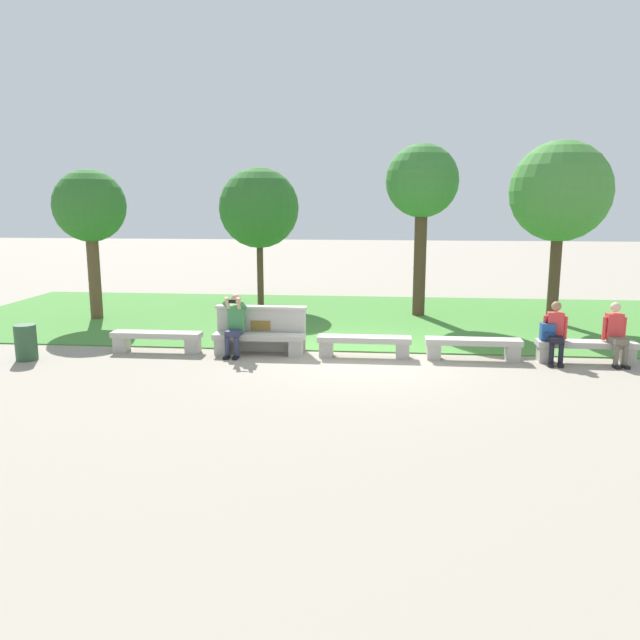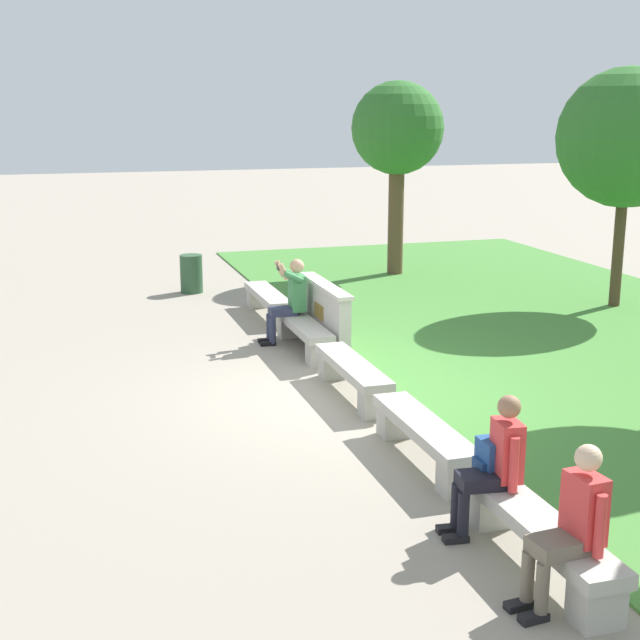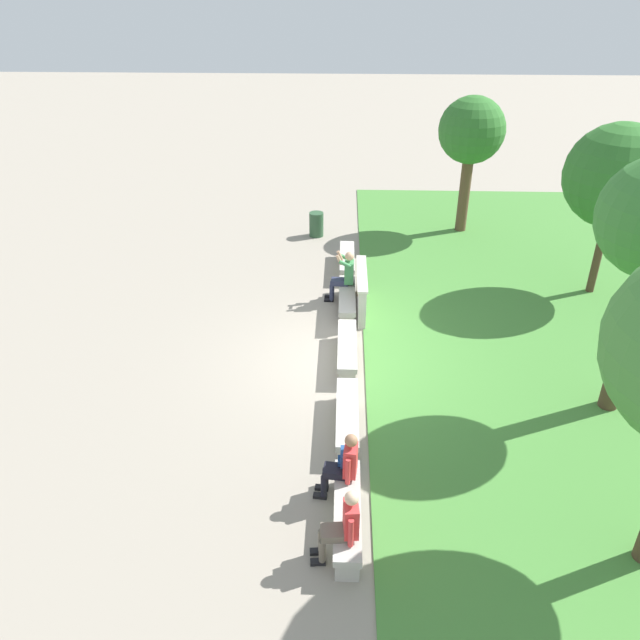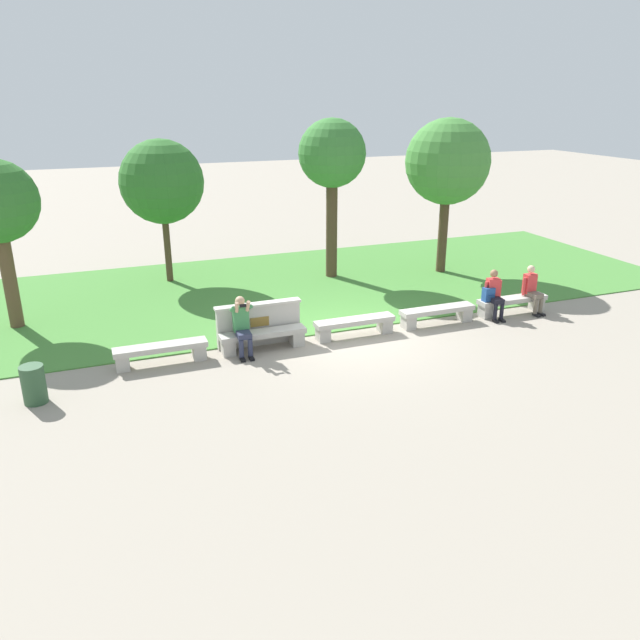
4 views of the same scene
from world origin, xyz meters
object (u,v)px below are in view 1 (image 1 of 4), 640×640
Objects in this scene: bench_far at (473,346)px; person_companion at (616,332)px; person_photographer at (235,321)px; tree_left_background at (422,184)px; bench_mid at (364,343)px; bench_end at (586,348)px; bench_main at (157,339)px; bench_near at (259,341)px; person_distant at (556,331)px; trash_bin at (26,342)px; tree_far_back at (90,208)px; tree_behind_wall at (560,192)px; backpack at (548,332)px; tree_right_background at (259,208)px.

person_companion is (2.82, -0.07, 0.37)m from bench_far.
tree_left_background is (4.20, 5.07, 3.00)m from person_photographer.
bench_mid is 1.00× the size of bench_end.
person_photographer reaches higher than bench_main.
person_distant is at bearing -0.61° from bench_near.
person_photographer is 1.76× the size of trash_bin.
tree_far_back is at bearing 163.53° from bench_end.
bench_end is at bearing -95.44° from tree_behind_wall.
person_photographer is at bearing -179.92° from person_companion.
bench_end is at bearing 4.69° from trash_bin.
backpack reaches higher than bench_mid.
bench_main is 2.65× the size of trash_bin.
person_photographer is at bearing -37.16° from tree_far_back.
tree_far_back reaches higher than bench_near.
tree_left_background reaches higher than backpack.
backpack reaches higher than bench_near.
backpack reaches higher than bench_far.
person_photographer is 1.05× the size of person_distant.
bench_far is 1.58× the size of person_distant.
person_distant is at bearing -17.64° from tree_far_back.
tree_right_background is (-0.69, 6.37, 2.32)m from person_photographer.
bench_main is at bearing 180.00° from bench_far.
person_photographer is (-0.49, -0.08, 0.43)m from bench_near.
tree_far_back is (-12.20, 3.61, 2.78)m from bench_end.
person_companion is 0.26× the size of tree_behind_wall.
person_companion is 13.48m from tree_far_back.
person_distant reaches higher than backpack.
bench_near is 6.06m from backpack.
tree_right_background is (-8.57, 6.36, 2.38)m from person_companion.
bench_near is 0.41× the size of tree_behind_wall.
trash_bin is (0.60, -4.56, -2.71)m from tree_far_back.
person_distant is 0.31× the size of tree_far_back.
bench_main is 1.00× the size of bench_far.
bench_main is 4.64× the size of backpack.
person_photographer reaches higher than backpack.
person_distant is (3.91, -0.07, 0.37)m from bench_mid.
person_distant reaches higher than trash_bin.
tree_right_background is (-8.03, 6.29, 2.75)m from bench_end.
tree_behind_wall reaches higher than bench_far.
bench_main is 1.00× the size of bench_mid.
bench_main is at bearing -49.59° from tree_far_back.
bench_mid is 0.41× the size of tree_left_background.
tree_far_back is at bearing -171.29° from tree_left_background.
tree_behind_wall is at bearing 29.10° from person_photographer.
bench_main is at bearing 180.00° from bench_mid.
tree_far_back reaches higher than bench_far.
bench_far is at bearing -19.99° from tree_far_back.
bench_main is 1.58× the size of person_distant.
tree_left_background is at bearing 50.40° from person_photographer.
bench_far is (4.57, 0.00, 0.00)m from bench_near.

